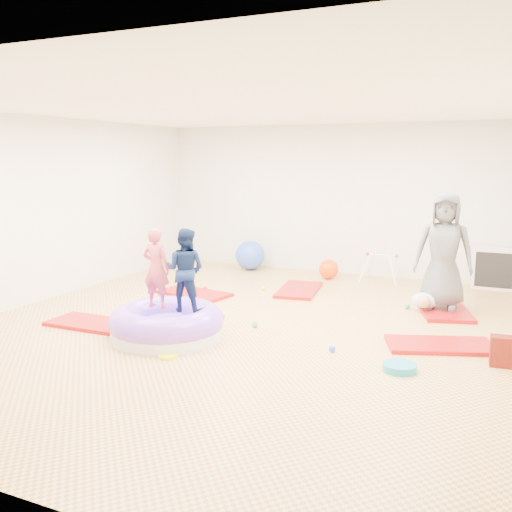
% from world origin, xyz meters
% --- Properties ---
extents(room, '(7.01, 8.01, 2.81)m').
position_xyz_m(room, '(0.00, 0.00, 1.40)').
color(room, '#D5B86D').
rests_on(room, ground).
extents(gym_mat_front_left, '(1.21, 0.62, 0.05)m').
position_xyz_m(gym_mat_front_left, '(-1.88, -0.74, 0.02)').
color(gym_mat_front_left, '#A3081B').
rests_on(gym_mat_front_left, ground).
extents(gym_mat_mid_left, '(1.25, 0.78, 0.05)m').
position_xyz_m(gym_mat_mid_left, '(-1.54, 1.28, 0.02)').
color(gym_mat_mid_left, '#A3081B').
rests_on(gym_mat_mid_left, ground).
extents(gym_mat_center_back, '(0.79, 1.29, 0.05)m').
position_xyz_m(gym_mat_center_back, '(-0.10, 2.21, 0.03)').
color(gym_mat_center_back, '#A3081B').
rests_on(gym_mat_center_back, ground).
extents(gym_mat_right, '(1.34, 0.98, 0.05)m').
position_xyz_m(gym_mat_right, '(2.39, 0.25, 0.03)').
color(gym_mat_right, '#A3081B').
rests_on(gym_mat_right, ground).
extents(gym_mat_rear_right, '(1.00, 1.42, 0.05)m').
position_xyz_m(gym_mat_rear_right, '(2.22, 1.92, 0.03)').
color(gym_mat_rear_right, '#A3081B').
rests_on(gym_mat_rear_right, ground).
extents(inflatable_cushion, '(1.39, 1.39, 0.44)m').
position_xyz_m(inflatable_cushion, '(-0.70, -0.79, 0.17)').
color(inflatable_cushion, silver).
rests_on(inflatable_cushion, ground).
extents(child_pink, '(0.37, 0.25, 0.99)m').
position_xyz_m(child_pink, '(-0.87, -0.72, 0.90)').
color(child_pink, '#CD4752').
rests_on(child_pink, inflatable_cushion).
extents(child_navy, '(0.52, 0.43, 1.00)m').
position_xyz_m(child_navy, '(-0.47, -0.70, 0.90)').
color(child_navy, '#0E1D43').
rests_on(child_navy, inflatable_cushion).
extents(adult_caregiver, '(0.84, 0.58, 1.66)m').
position_xyz_m(adult_caregiver, '(2.18, 1.91, 0.88)').
color(adult_caregiver, '#57585B').
rests_on(adult_caregiver, gym_mat_rear_right).
extents(infant, '(0.40, 0.41, 0.23)m').
position_xyz_m(infant, '(1.99, 1.74, 0.17)').
color(infant, '#AFDFF5').
rests_on(infant, gym_mat_rear_right).
extents(ball_pit_balls, '(3.32, 2.55, 0.08)m').
position_xyz_m(ball_pit_balls, '(-0.20, 0.75, 0.04)').
color(ball_pit_balls, '#F40120').
rests_on(ball_pit_balls, ground).
extents(exercise_ball_blue, '(0.58, 0.58, 0.58)m').
position_xyz_m(exercise_ball_blue, '(-1.63, 3.56, 0.29)').
color(exercise_ball_blue, blue).
rests_on(exercise_ball_blue, ground).
extents(exercise_ball_orange, '(0.36, 0.36, 0.36)m').
position_xyz_m(exercise_ball_orange, '(0.04, 3.37, 0.18)').
color(exercise_ball_orange, '#FF4204').
rests_on(exercise_ball_orange, ground).
extents(infant_play_gym, '(0.68, 0.65, 0.52)m').
position_xyz_m(infant_play_gym, '(1.00, 3.40, 0.35)').
color(infant_play_gym, white).
rests_on(infant_play_gym, ground).
extents(cube_shelf, '(0.68, 0.34, 0.68)m').
position_xyz_m(cube_shelf, '(2.81, 3.79, 0.34)').
color(cube_shelf, white).
rests_on(cube_shelf, ground).
extents(balance_disc, '(0.35, 0.35, 0.08)m').
position_xyz_m(balance_disc, '(2.10, -0.71, 0.04)').
color(balance_disc, teal).
rests_on(balance_disc, ground).
extents(backpack, '(0.30, 0.20, 0.33)m').
position_xyz_m(backpack, '(3.07, -0.11, 0.16)').
color(backpack, '#9B1704').
rests_on(backpack, ground).
extents(yellow_toy, '(0.21, 0.21, 0.03)m').
position_xyz_m(yellow_toy, '(-0.30, -1.37, 0.02)').
color(yellow_toy, '#F0FF00').
rests_on(yellow_toy, ground).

